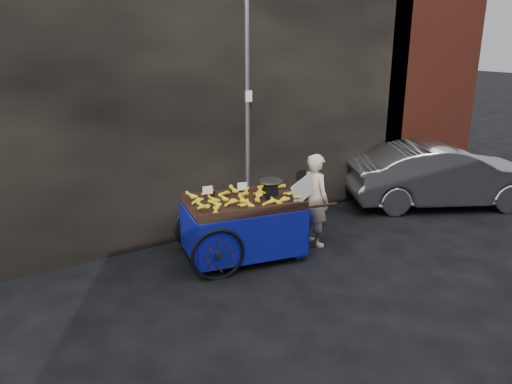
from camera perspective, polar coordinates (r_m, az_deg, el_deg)
ground at (r=7.79m, az=2.34°, el=-8.05°), size 80.00×80.00×0.00m
building_wall at (r=9.47m, az=-4.85°, el=12.30°), size 13.50×2.00×5.00m
street_pole at (r=8.38m, az=-1.01°, el=8.25°), size 0.12×0.10×4.00m
banana_cart at (r=7.66m, az=-1.86°, el=-2.03°), size 2.55×1.53×1.29m
vendor at (r=8.22m, az=6.78°, el=-0.90°), size 0.82×0.57×1.55m
plastic_bag at (r=7.89m, az=5.06°, el=-6.73°), size 0.29×0.23×0.26m
parked_car at (r=10.82m, az=20.59°, el=1.84°), size 4.01×3.03×1.27m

